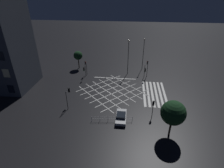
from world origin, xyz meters
TOP-DOWN VIEW (x-y plane):
  - ground_plane at (0.00, 0.00)m, footprint 200.00×200.00m
  - road_markings at (0.37, -5.36)m, footprint 16.46×20.29m
  - traffic_light_se_cross at (8.66, -8.29)m, footprint 0.36×0.39m
  - traffic_light_sw_main at (-8.15, -8.33)m, footprint 0.39×0.36m
  - traffic_light_nw_main at (-6.89, 7.75)m, footprint 1.94×0.36m
  - traffic_light_se_main at (7.12, -7.65)m, footprint 2.01×0.36m
  - traffic_light_ne_cross at (7.70, 7.98)m, footprint 0.36×0.39m
  - traffic_light_ne_main at (6.11, 7.74)m, footprint 2.93×0.36m
  - street_lamp_east at (13.84, -7.35)m, footprint 0.43×0.43m
  - street_lamp_west at (9.80, -3.19)m, footprint 0.53×0.53m
  - street_tree_near at (-12.64, -10.63)m, footprint 3.78×3.78m
  - street_tree_far at (12.13, 11.21)m, footprint 2.52×2.52m
  - waiting_car at (-9.75, -2.74)m, footprint 4.28×1.80m
  - pedestrian_railing at (-10.46, -1.19)m, footprint 0.86×7.18m

SIDE VIEW (x-z plane):
  - ground_plane at x=0.00m, z-range 0.00..0.00m
  - road_markings at x=0.37m, z-range 0.00..0.01m
  - waiting_car at x=-9.75m, z-range -0.02..1.16m
  - pedestrian_railing at x=-10.46m, z-range 0.15..1.20m
  - traffic_light_sw_main at x=-8.15m, z-range 0.71..4.03m
  - traffic_light_se_main at x=7.12m, z-range 0.75..4.07m
  - traffic_light_ne_main at x=6.11m, z-range 0.84..4.31m
  - traffic_light_ne_cross at x=7.70m, z-range 0.86..4.84m
  - traffic_light_nw_main at x=-6.89m, z-range 0.89..4.82m
  - traffic_light_se_cross at x=8.66m, z-range 0.94..5.35m
  - street_tree_far at x=12.13m, z-range 1.29..6.45m
  - street_tree_near at x=-12.64m, z-range 1.21..7.44m
  - street_lamp_east at x=13.84m, z-range 1.21..9.99m
  - street_lamp_west at x=9.80m, z-range 1.93..11.35m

